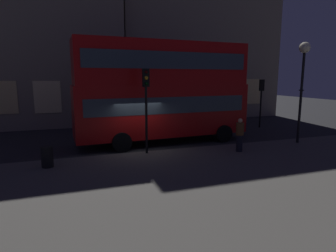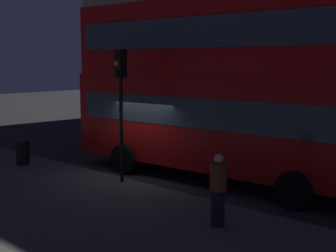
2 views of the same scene
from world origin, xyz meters
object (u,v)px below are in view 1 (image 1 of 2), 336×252
object	(u,v)px
pedestrian	(240,135)
litter_bin	(47,157)
traffic_light_near_kerb	(146,93)
street_lamp	(303,65)
double_decker_bus	(163,88)
traffic_light_far_side	(261,93)

from	to	relation	value
pedestrian	litter_bin	size ratio (longest dim) A/B	1.90
pedestrian	traffic_light_near_kerb	bearing A→B (deg)	-161.76
pedestrian	street_lamp	bearing A→B (deg)	41.08
double_decker_bus	litter_bin	size ratio (longest dim) A/B	11.56
traffic_light_far_side	double_decker_bus	bearing A→B (deg)	27.71
traffic_light_far_side	street_lamp	xyz separation A→B (m)	(-1.54, -5.55, 1.85)
street_lamp	litter_bin	size ratio (longest dim) A/B	6.31
traffic_light_far_side	litter_bin	xyz separation A→B (m)	(-14.78, -5.77, -2.08)
traffic_light_far_side	street_lamp	size ratio (longest dim) A/B	0.66
street_lamp	litter_bin	world-z (taller)	street_lamp
double_decker_bus	litter_bin	bearing A→B (deg)	-154.91
traffic_light_near_kerb	traffic_light_far_side	xyz separation A→B (m)	(10.32, 5.00, -0.41)
double_decker_bus	pedestrian	size ratio (longest dim) A/B	6.07
double_decker_bus	traffic_light_near_kerb	world-z (taller)	double_decker_bus
street_lamp	pedestrian	distance (m)	5.57
street_lamp	litter_bin	bearing A→B (deg)	-179.05
double_decker_bus	litter_bin	distance (m)	7.40
traffic_light_near_kerb	street_lamp	bearing A→B (deg)	1.33
traffic_light_far_side	pedestrian	world-z (taller)	traffic_light_far_side
pedestrian	traffic_light_far_side	bearing A→B (deg)	79.51
traffic_light_near_kerb	pedestrian	world-z (taller)	traffic_light_near_kerb
street_lamp	litter_bin	distance (m)	13.81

